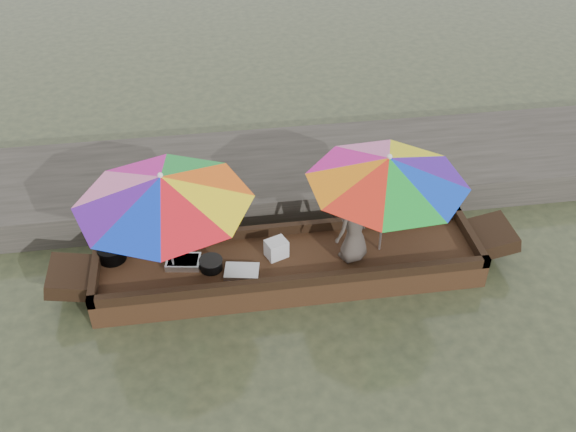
{
  "coord_description": "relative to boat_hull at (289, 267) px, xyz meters",
  "views": [
    {
      "loc": [
        -0.99,
        -6.53,
        6.16
      ],
      "look_at": [
        0.0,
        0.1,
        1.0
      ],
      "focal_mm": 40.0,
      "sensor_mm": 36.0,
      "label": 1
    }
  ],
  "objects": [
    {
      "name": "vendor",
      "position": [
        0.86,
        -0.11,
        0.72
      ],
      "size": [
        0.63,
        0.57,
        1.08
      ],
      "primitive_type": "imported",
      "rotation": [
        0.0,
        0.0,
        3.67
      ],
      "color": "#443C35",
      "rests_on": "boat_hull"
    },
    {
      "name": "dock",
      "position": [
        0.0,
        2.2,
        0.08
      ],
      "size": [
        22.0,
        2.2,
        0.5
      ],
      "primitive_type": "cube",
      "color": "#2D2B26",
      "rests_on": "ground"
    },
    {
      "name": "water",
      "position": [
        0.0,
        0.0,
        -0.17
      ],
      "size": [
        80.0,
        80.0,
        0.0
      ],
      "primitive_type": "plane",
      "color": "#2D3322",
      "rests_on": "ground"
    },
    {
      "name": "umbrella_bow",
      "position": [
        -1.56,
        0.0,
        0.95
      ],
      "size": [
        2.31,
        2.31,
        1.55
      ],
      "primitive_type": null,
      "rotation": [
        0.0,
        0.0,
        -0.03
      ],
      "color": "#FF5E0C",
      "rests_on": "boat_hull"
    },
    {
      "name": "boat_hull",
      "position": [
        0.0,
        0.0,
        0.0
      ],
      "size": [
        5.27,
        1.2,
        0.35
      ],
      "primitive_type": "cube",
      "color": "#311D0E",
      "rests_on": "water"
    },
    {
      "name": "supply_bag",
      "position": [
        -0.16,
        0.07,
        0.3
      ],
      "size": [
        0.34,
        0.31,
        0.26
      ],
      "primitive_type": "cube",
      "rotation": [
        0.0,
        0.0,
        0.37
      ],
      "color": "silver",
      "rests_on": "boat_hull"
    },
    {
      "name": "cooking_pot",
      "position": [
        -2.39,
        0.34,
        0.27
      ],
      "size": [
        0.37,
        0.37,
        0.2
      ],
      "primitive_type": "cylinder",
      "color": "black",
      "rests_on": "boat_hull"
    },
    {
      "name": "charcoal_grill",
      "position": [
        -1.07,
        -0.06,
        0.25
      ],
      "size": [
        0.3,
        0.3,
        0.14
      ],
      "primitive_type": "cylinder",
      "color": "black",
      "rests_on": "boat_hull"
    },
    {
      "name": "umbrella_stern",
      "position": [
        1.27,
        0.0,
        0.95
      ],
      "size": [
        2.68,
        2.68,
        1.55
      ],
      "primitive_type": null,
      "rotation": [
        0.0,
        0.0,
        -0.32
      ],
      "color": "#4414A5",
      "rests_on": "boat_hull"
    },
    {
      "name": "tray_crayfish",
      "position": [
        -1.43,
        0.08,
        0.22
      ],
      "size": [
        0.5,
        0.38,
        0.09
      ],
      "primitive_type": "cube",
      "rotation": [
        0.0,
        0.0,
        -0.16
      ],
      "color": "silver",
      "rests_on": "boat_hull"
    },
    {
      "name": "tray_scallop",
      "position": [
        -0.67,
        -0.21,
        0.21
      ],
      "size": [
        0.5,
        0.39,
        0.06
      ],
      "primitive_type": "cube",
      "rotation": [
        0.0,
        0.0,
        -0.18
      ],
      "color": "silver",
      "rests_on": "boat_hull"
    }
  ]
}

